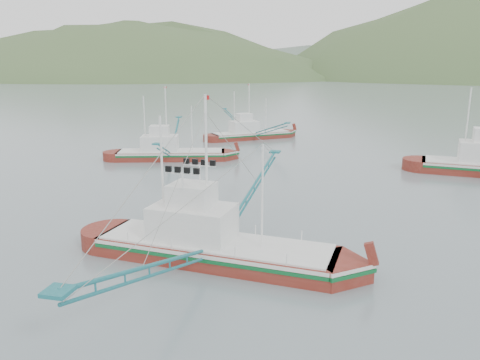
# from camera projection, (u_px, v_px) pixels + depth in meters

# --- Properties ---
(ground) EXTENTS (1200.00, 1200.00, 0.00)m
(ground) POSITION_uv_depth(u_px,v_px,m) (220.00, 246.00, 31.90)
(ground) COLOR slate
(ground) RESTS_ON ground
(main_boat) EXTENTS (15.61, 27.51, 11.18)m
(main_boat) POSITION_uv_depth(u_px,v_px,m) (212.00, 234.00, 29.24)
(main_boat) COLOR maroon
(main_boat) RESTS_ON ground
(bg_boat_left) EXTENTS (14.31, 24.57, 10.14)m
(bg_boat_left) POSITION_uv_depth(u_px,v_px,m) (170.00, 145.00, 60.42)
(bg_boat_left) COLOR maroon
(bg_boat_left) RESTS_ON ground
(bg_boat_far) EXTENTS (18.02, 21.29, 9.72)m
(bg_boat_far) POSITION_uv_depth(u_px,v_px,m) (251.00, 126.00, 77.31)
(bg_boat_far) COLOR maroon
(bg_boat_far) RESTS_ON ground
(headland_left) EXTENTS (448.00, 308.00, 210.00)m
(headland_left) POSITION_uv_depth(u_px,v_px,m) (130.00, 78.00, 411.42)
(headland_left) COLOR #415B2E
(headland_left) RESTS_ON ground
(ridge_distant) EXTENTS (960.00, 400.00, 240.00)m
(ridge_distant) POSITION_uv_depth(u_px,v_px,m) (368.00, 75.00, 555.25)
(ridge_distant) COLOR slate
(ridge_distant) RESTS_ON ground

